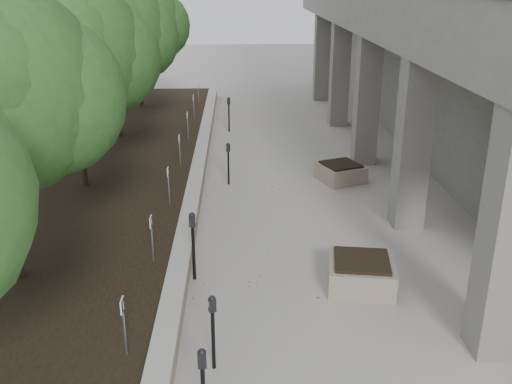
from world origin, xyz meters
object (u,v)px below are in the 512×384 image
object	(u,v)px
parking_meter_5	(229,114)
crabapple_tree_5	(137,41)
planter_front	(361,273)
crabapple_tree_4	(113,57)
planter_back	(341,172)
parking_meter_3	(193,246)
parking_meter_2	(213,333)
parking_meter_4	(228,164)
crabapple_tree_3	(73,84)

from	to	relation	value
parking_meter_5	crabapple_tree_5	bearing A→B (deg)	153.80
planter_front	crabapple_tree_4	bearing A→B (deg)	123.28
crabapple_tree_4	crabapple_tree_5	bearing A→B (deg)	90.00
crabapple_tree_4	planter_back	world-z (taller)	crabapple_tree_4
parking_meter_3	parking_meter_2	bearing A→B (deg)	-79.78
crabapple_tree_4	parking_meter_4	bearing A→B (deg)	-45.89
crabapple_tree_5	parking_meter_2	bearing A→B (deg)	-77.84
crabapple_tree_3	parking_meter_4	xyz separation A→B (m)	(3.87, 1.00, -2.49)
parking_meter_5	planter_back	world-z (taller)	parking_meter_5
crabapple_tree_3	parking_meter_5	xyz separation A→B (m)	(3.82, 7.02, -2.44)
planter_back	parking_meter_5	bearing A→B (deg)	119.90
parking_meter_2	parking_meter_3	distance (m)	2.84
parking_meter_5	parking_meter_3	bearing A→B (deg)	-81.11
parking_meter_3	planter_front	size ratio (longest dim) A/B	1.16
crabapple_tree_4	parking_meter_4	distance (m)	6.10
parking_meter_3	planter_back	world-z (taller)	parking_meter_3
crabapple_tree_4	parking_meter_4	xyz separation A→B (m)	(3.87, -4.00, -2.49)
parking_meter_3	parking_meter_4	xyz separation A→B (m)	(0.62, 5.54, -0.10)
parking_meter_4	planter_front	distance (m)	6.49
crabapple_tree_4	planter_back	bearing A→B (deg)	-27.87
crabapple_tree_4	parking_meter_5	size ratio (longest dim) A/B	4.02
parking_meter_5	planter_front	bearing A→B (deg)	-65.59
parking_meter_4	crabapple_tree_4	bearing A→B (deg)	113.65
crabapple_tree_4	crabapple_tree_5	world-z (taller)	same
parking_meter_2	parking_meter_3	size ratio (longest dim) A/B	0.88
parking_meter_3	parking_meter_5	world-z (taller)	parking_meter_3
crabapple_tree_5	planter_front	xyz separation A→B (m)	(6.51, -14.91, -2.83)
planter_front	parking_meter_3	bearing A→B (deg)	173.33
crabapple_tree_3	parking_meter_3	bearing A→B (deg)	-54.36
planter_front	parking_meter_4	bearing A→B (deg)	113.99
planter_front	crabapple_tree_5	bearing A→B (deg)	113.57
crabapple_tree_3	parking_meter_4	distance (m)	4.71
parking_meter_4	parking_meter_5	xyz separation A→B (m)	(-0.05, 6.01, 0.05)
crabapple_tree_3	planter_back	xyz separation A→B (m)	(7.16, 1.21, -2.85)
crabapple_tree_4	planter_back	size ratio (longest dim) A/B	4.71
planter_front	planter_back	size ratio (longest dim) A/B	1.08
crabapple_tree_3	parking_meter_2	distance (m)	8.60
crabapple_tree_3	crabapple_tree_5	bearing A→B (deg)	90.00
crabapple_tree_5	parking_meter_4	bearing A→B (deg)	-66.71
parking_meter_4	parking_meter_5	size ratio (longest dim) A/B	0.93
crabapple_tree_4	parking_meter_2	world-z (taller)	crabapple_tree_4
crabapple_tree_3	crabapple_tree_5	size ratio (longest dim) A/B	1.00
parking_meter_3	planter_back	xyz separation A→B (m)	(3.91, 5.75, -0.46)
parking_meter_2	parking_meter_5	world-z (taller)	parking_meter_5
crabapple_tree_4	parking_meter_4	world-z (taller)	crabapple_tree_4
crabapple_tree_5	planter_back	distance (m)	11.69
crabapple_tree_3	parking_meter_5	bearing A→B (deg)	61.42
crabapple_tree_3	parking_meter_2	xyz separation A→B (m)	(3.74, -7.33, -2.48)
crabapple_tree_3	parking_meter_4	bearing A→B (deg)	14.55
parking_meter_2	planter_front	xyz separation A→B (m)	(2.77, 2.42, -0.35)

